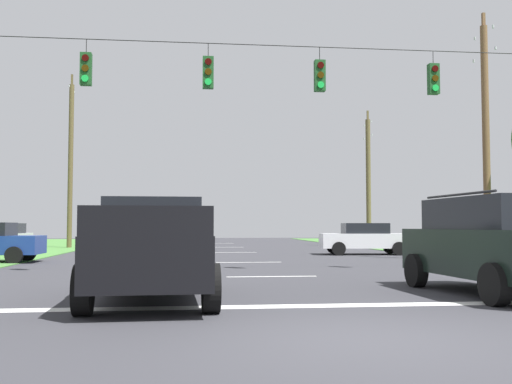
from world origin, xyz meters
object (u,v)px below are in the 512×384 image
distant_car_crossing_white (365,238)px  pickup_truck (152,249)px  utility_pole_far_right (368,179)px  suv_black (495,242)px  distant_car_far_parked (4,238)px  overhead_signal_span (265,134)px  utility_pole_far_left (71,163)px  utility_pole_mid_right (486,135)px

distant_car_crossing_white → pickup_truck: bearing=-119.1°
pickup_truck → utility_pole_far_right: utility_pole_far_right is taller
suv_black → distant_car_crossing_white: suv_black is taller
distant_car_crossing_white → distant_car_far_parked: bearing=171.7°
overhead_signal_span → utility_pole_far_right: (9.75, 21.28, 0.39)m
suv_black → utility_pole_far_right: bearing=78.0°
distant_car_crossing_white → distant_car_far_parked: (-17.64, 2.58, 0.00)m
overhead_signal_span → pickup_truck: 7.31m
utility_pole_far_right → suv_black: bearing=-102.0°
suv_black → utility_pole_far_right: utility_pole_far_right is taller
utility_pole_far_right → utility_pole_far_left: utility_pole_far_left is taller
pickup_truck → utility_pole_mid_right: utility_pole_mid_right is taller
suv_black → distant_car_crossing_white: (2.27, 16.56, -0.27)m
utility_pole_mid_right → utility_pole_far_right: 16.36m
utility_pole_far_right → utility_pole_far_left: (-19.46, -0.34, 0.81)m
utility_pole_mid_right → utility_pole_far_right: bearing=89.3°
distant_car_far_parked → utility_pole_far_left: bearing=77.8°
utility_pole_far_right → distant_car_far_parked: bearing=-159.2°
utility_pole_far_right → utility_pole_mid_right: bearing=-90.7°
utility_pole_far_right → utility_pole_far_left: bearing=-179.0°
pickup_truck → suv_black: (6.93, 0.00, 0.09)m
overhead_signal_span → pickup_truck: bearing=-116.5°
distant_car_crossing_white → overhead_signal_span: bearing=-120.4°
overhead_signal_span → suv_black: bearing=-55.9°
distant_car_crossing_white → distant_car_far_parked: 17.83m
pickup_truck → suv_black: suv_black is taller
overhead_signal_span → suv_black: size_ratio=3.81×
pickup_truck → utility_pole_mid_right: (12.49, 10.83, 4.05)m
distant_car_crossing_white → utility_pole_far_right: bearing=71.8°
overhead_signal_span → utility_pole_far_right: size_ratio=2.03×
suv_black → utility_pole_mid_right: 12.79m
pickup_truck → distant_car_crossing_white: 18.95m
distant_car_crossing_white → utility_pole_far_right: size_ratio=0.49×
suv_black → distant_car_far_parked: (-15.37, 19.14, -0.27)m
overhead_signal_span → utility_pole_mid_right: bearing=27.3°
suv_black → utility_pole_far_right: 27.99m
distant_car_crossing_white → distant_car_far_parked: same height
distant_car_crossing_white → utility_pole_far_right: utility_pole_far_right is taller
overhead_signal_span → distant_car_far_parked: overhead_signal_span is taller
distant_car_crossing_white → suv_black: bearing=-97.8°
distant_car_crossing_white → utility_pole_mid_right: utility_pole_mid_right is taller
overhead_signal_span → utility_pole_far_right: bearing=65.4°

